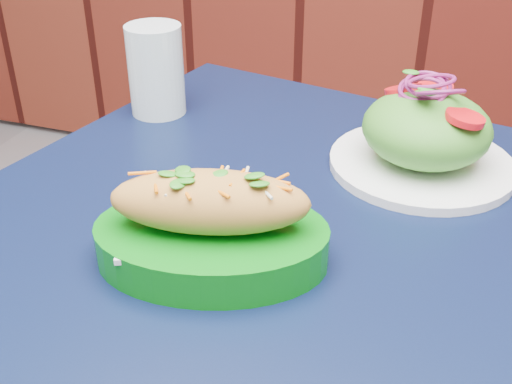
% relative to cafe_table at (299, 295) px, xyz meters
% --- Properties ---
extents(cafe_table, '(0.94, 0.94, 0.75)m').
position_rel_cafe_table_xyz_m(cafe_table, '(0.00, 0.00, 0.00)').
color(cafe_table, black).
rests_on(cafe_table, ground).
extents(banh_mi_basket, '(0.27, 0.21, 0.11)m').
position_rel_cafe_table_xyz_m(banh_mi_basket, '(-0.07, -0.08, 0.13)').
color(banh_mi_basket, '#067010').
rests_on(banh_mi_basket, cafe_table).
extents(salad_plate, '(0.24, 0.24, 0.12)m').
position_rel_cafe_table_xyz_m(salad_plate, '(0.10, 0.20, 0.14)').
color(salad_plate, white).
rests_on(salad_plate, cafe_table).
extents(water_glass, '(0.08, 0.08, 0.13)m').
position_rel_cafe_table_xyz_m(water_glass, '(-0.30, 0.24, 0.15)').
color(water_glass, silver).
rests_on(water_glass, cafe_table).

